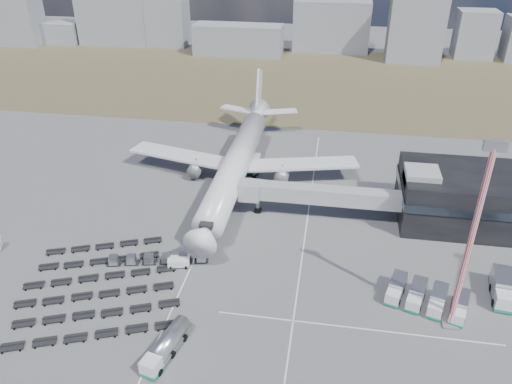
# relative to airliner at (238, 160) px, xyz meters

# --- Properties ---
(ground) EXTENTS (420.00, 420.00, 0.00)m
(ground) POSITION_rel_airliner_xyz_m (0.00, -32.38, -5.29)
(ground) COLOR #565659
(ground) RESTS_ON ground
(grass_strip) EXTENTS (420.00, 90.00, 0.01)m
(grass_strip) POSITION_rel_airliner_xyz_m (0.00, 77.62, -5.29)
(grass_strip) COLOR #4E492F
(grass_strip) RESTS_ON ground
(lane_markings) EXTENTS (47.12, 110.00, 0.01)m
(lane_markings) POSITION_rel_airliner_xyz_m (9.77, -29.38, -5.29)
(lane_markings) COLOR silver
(lane_markings) RESTS_ON ground
(terminal) EXTENTS (30.40, 16.40, 11.00)m
(terminal) POSITION_rel_airliner_xyz_m (47.77, -8.41, -0.04)
(terminal) COLOR black
(terminal) RESTS_ON ground
(jet_bridge) EXTENTS (30.30, 3.80, 7.05)m
(jet_bridge) POSITION_rel_airliner_xyz_m (15.90, -11.95, -0.24)
(jet_bridge) COLOR #939399
(jet_bridge) RESTS_ON ground
(airliner) EXTENTS (51.59, 64.53, 17.62)m
(airliner) POSITION_rel_airliner_xyz_m (0.00, 0.00, 0.00)
(airliner) COLOR silver
(airliner) RESTS_ON ground
(skyline) EXTENTS (308.51, 24.43, 25.96)m
(skyline) POSITION_rel_airliner_xyz_m (-22.66, 116.29, 4.83)
(skyline) COLOR gray
(skyline) RESTS_ON ground
(fuel_tanker) EXTENTS (4.43, 9.53, 2.99)m
(fuel_tanker) POSITION_rel_airliner_xyz_m (-0.03, -49.32, -3.80)
(fuel_tanker) COLOR silver
(fuel_tanker) RESTS_ON ground
(pushback_tug) EXTENTS (3.92, 2.76, 1.57)m
(pushback_tug) POSITION_rel_airliner_xyz_m (-4.00, -30.76, -4.51)
(pushback_tug) COLOR silver
(pushback_tug) RESTS_ON ground
(catering_truck) EXTENTS (2.74, 6.11, 2.76)m
(catering_truck) POSITION_rel_airliner_xyz_m (2.45, 6.19, -3.88)
(catering_truck) COLOR silver
(catering_truck) RESTS_ON ground
(service_trucks_near) EXTENTS (12.60, 9.27, 2.50)m
(service_trucks_near) POSITION_rel_airliner_xyz_m (35.28, -33.71, -3.93)
(service_trucks_near) COLOR silver
(service_trucks_near) RESTS_ON ground
(uld_row) EXTENTS (16.76, 5.10, 1.53)m
(uld_row) POSITION_rel_airliner_xyz_m (-7.71, -30.61, -4.38)
(uld_row) COLOR black
(uld_row) RESTS_ON ground
(baggage_dollies) EXTENTS (29.38, 29.67, 0.74)m
(baggage_dollies) POSITION_rel_airliner_xyz_m (-14.98, -38.48, -4.92)
(baggage_dollies) COLOR black
(baggage_dollies) RESTS_ON ground
(floodlight_mast) EXTENTS (2.68, 2.20, 28.53)m
(floodlight_mast) POSITION_rel_airliner_xyz_m (38.11, -37.48, 9.01)
(floodlight_mast) COLOR red
(floodlight_mast) RESTS_ON ground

